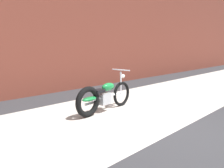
# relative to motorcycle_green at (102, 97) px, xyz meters

# --- Properties ---
(ground_plane) EXTENTS (80.00, 80.00, 0.00)m
(ground_plane) POSITION_rel_motorcycle_green_xyz_m (0.25, -1.97, -0.40)
(ground_plane) COLOR #2D2D30
(sidewalk_slab) EXTENTS (36.00, 3.50, 0.01)m
(sidewalk_slab) POSITION_rel_motorcycle_green_xyz_m (0.25, -0.22, -0.40)
(sidewalk_slab) COLOR #B2ADA3
(sidewalk_slab) RESTS_ON ground
(brick_building_wall) EXTENTS (36.00, 0.50, 6.26)m
(brick_building_wall) POSITION_rel_motorcycle_green_xyz_m (0.25, 3.23, 2.73)
(brick_building_wall) COLOR brown
(brick_building_wall) RESTS_ON ground
(motorcycle_green) EXTENTS (2.01, 0.58, 1.03)m
(motorcycle_green) POSITION_rel_motorcycle_green_xyz_m (0.00, 0.00, 0.00)
(motorcycle_green) COLOR black
(motorcycle_green) RESTS_ON ground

